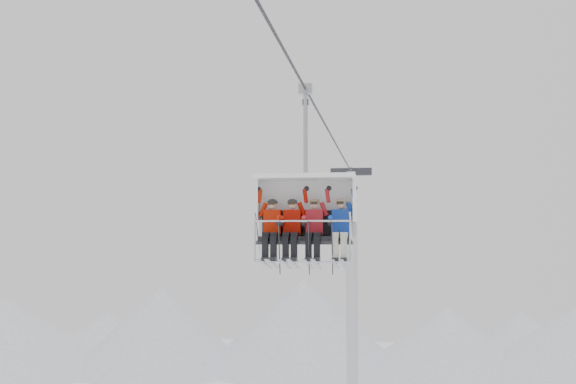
# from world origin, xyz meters

# --- Properties ---
(ridgeline) EXTENTS (72.00, 21.00, 7.00)m
(ridgeline) POSITION_xyz_m (-1.58, 42.05, 2.84)
(ridgeline) COLOR silver
(ridgeline) RESTS_ON ground
(lift_tower_right) EXTENTS (2.00, 1.80, 13.48)m
(lift_tower_right) POSITION_xyz_m (0.00, 22.00, 5.78)
(lift_tower_right) COLOR silver
(lift_tower_right) RESTS_ON ground
(haul_cable) EXTENTS (0.06, 50.00, 0.06)m
(haul_cable) POSITION_xyz_m (0.00, 0.00, 13.30)
(haul_cable) COLOR #303035
(haul_cable) RESTS_ON lift_tower_left
(chairlift_carrier) EXTENTS (2.22, 1.17, 3.98)m
(chairlift_carrier) POSITION_xyz_m (0.00, 2.91, 10.64)
(chairlift_carrier) COLOR black
(chairlift_carrier) RESTS_ON haul_cable
(skier_far_left) EXTENTS (0.38, 1.69, 1.53)m
(skier_far_left) POSITION_xyz_m (-0.73, 2.60, 10.18)
(skier_far_left) COLOR red
(skier_far_left) RESTS_ON chairlift_carrier
(skier_center_left) EXTENTS (0.38, 1.69, 1.53)m
(skier_center_left) POSITION_xyz_m (-0.28, 2.60, 10.18)
(skier_center_left) COLOR #B10E01
(skier_center_left) RESTS_ON chairlift_carrier
(skier_center_right) EXTENTS (0.38, 1.69, 1.53)m
(skier_center_right) POSITION_xyz_m (0.21, 2.60, 10.18)
(skier_center_right) COLOR #A51820
(skier_center_right) RESTS_ON chairlift_carrier
(skier_far_right) EXTENTS (0.38, 1.69, 1.53)m
(skier_far_right) POSITION_xyz_m (0.78, 2.60, 10.18)
(skier_far_right) COLOR #12359E
(skier_far_right) RESTS_ON chairlift_carrier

